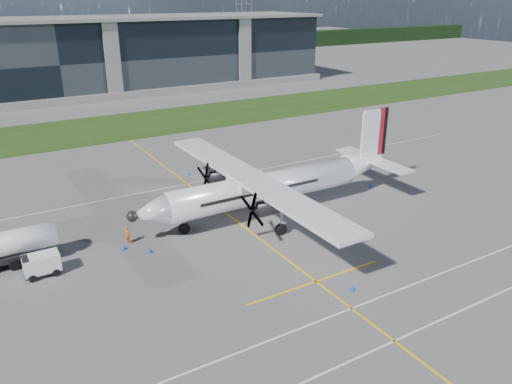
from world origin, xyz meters
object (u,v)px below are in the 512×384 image
Objects in this scene: safety_cone_nose_port at (150,250)px; ground_crew_person at (127,233)px; turboprop_aircraft at (274,169)px; safety_cone_tail at (371,185)px; fuel_tanker_truck at (1,250)px; safety_cone_stbdwing at (189,173)px; pylon_east at (244,8)px; safety_cone_portwing at (352,288)px; safety_cone_fwd at (124,247)px; baggage_tug at (42,265)px.

ground_crew_person is at bearing 110.92° from safety_cone_nose_port.
turboprop_aircraft is 59.15× the size of safety_cone_tail.
fuel_tanker_truck is 15.36× the size of safety_cone_stbdwing.
pylon_east is 174.88m from fuel_tanker_truck.
safety_cone_portwing is (-80.47, -158.32, -14.75)m from pylon_east.
safety_cone_tail is at bearing 4.21° from safety_cone_nose_port.
safety_cone_stbdwing is 21.10m from safety_cone_tail.
safety_cone_nose_port is (10.63, -3.77, -1.19)m from fuel_tanker_truck.
safety_cone_portwing is (10.67, -12.98, 0.00)m from safety_cone_nose_port.
safety_cone_fwd is (8.94, -2.11, -1.19)m from fuel_tanker_truck.
safety_cone_stbdwing is at bearing 138.10° from safety_cone_tail.
ground_crew_person reaches higher than safety_cone_nose_port.
pylon_east is 60.00× the size of safety_cone_portwing.
turboprop_aircraft reaches higher than baggage_tug.
ground_crew_person is 1.36m from safety_cone_fwd.
fuel_tanker_truck is 36.96m from safety_cone_tail.
safety_cone_stbdwing is at bearing 101.18° from turboprop_aircraft.
baggage_tug reaches higher than safety_cone_stbdwing.
safety_cone_tail is (27.95, 0.27, 0.00)m from safety_cone_fwd.
baggage_tug is at bearing 93.09° from ground_crew_person.
safety_cone_stbdwing is 18.88m from safety_cone_fwd.
safety_cone_fwd is at bearing -179.39° from turboprop_aircraft.
fuel_tanker_truck is 27.12m from safety_cone_portwing.
pylon_east is 60.00× the size of safety_cone_nose_port.
safety_cone_nose_port is at bearing -169.96° from ground_crew_person.
baggage_tug is 34.48m from safety_cone_tail.
safety_cone_nose_port is 1.00× the size of safety_cone_portwing.
ground_crew_person is at bearing 54.80° from safety_cone_fwd.
safety_cone_fwd and safety_cone_portwing have the same top height.
turboprop_aircraft is at bearing -78.82° from safety_cone_stbdwing.
turboprop_aircraft is 14.13m from safety_cone_nose_port.
safety_cone_tail is (15.70, -14.09, 0.00)m from safety_cone_stbdwing.
safety_cone_fwd is 1.00× the size of safety_cone_portwing.
pylon_east reaches higher than safety_cone_tail.
ground_crew_person reaches higher than safety_cone_stbdwing.
ground_crew_person is (9.63, -1.14, -0.53)m from fuel_tanker_truck.
turboprop_aircraft is 10.57× the size of baggage_tug.
safety_cone_portwing and safety_cone_tail have the same top height.
turboprop_aircraft reaches higher than ground_crew_person.
turboprop_aircraft reaches higher than safety_cone_stbdwing.
safety_cone_fwd is at bearing 130.15° from safety_cone_portwing.
safety_cone_stbdwing and safety_cone_portwing have the same top height.
safety_cone_nose_port is at bearing 129.41° from safety_cone_portwing.
ground_crew_person is 3.63× the size of safety_cone_portwing.
ground_crew_person is at bearing 126.78° from safety_cone_portwing.
turboprop_aircraft reaches higher than safety_cone_nose_port.
pylon_east is 170.46m from ground_crew_person.
pylon_east is 175.92m from baggage_tug.
fuel_tanker_truck is at bearing 177.15° from safety_cone_tail.
safety_cone_tail is (12.90, 0.11, -4.19)m from turboprop_aircraft.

